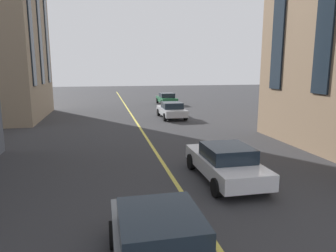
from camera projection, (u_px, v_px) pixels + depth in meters
The scene contains 5 objects.
lane_centre_line at pixel (146, 138), 18.56m from camera, with size 80.00×0.16×0.01m.
car_grey_mid at pixel (162, 250), 5.80m from camera, with size 4.40×1.95×1.37m.
car_green_oncoming at pixel (167, 99), 36.18m from camera, with size 4.40×1.95×1.37m.
car_silver_trailing at pixel (172, 110), 25.95m from camera, with size 4.40×1.95×1.37m.
car_white_parked_b at pixel (225, 162), 11.31m from camera, with size 4.40×1.95×1.37m.
Camera 1 is at (2.00, 2.48, 4.09)m, focal length 32.52 mm.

